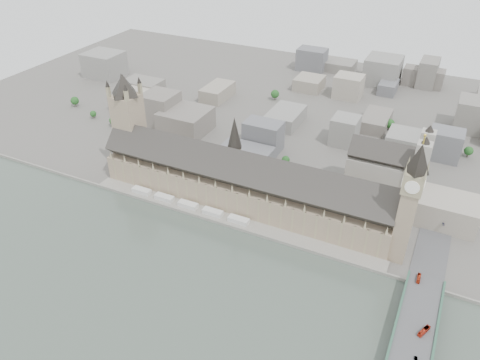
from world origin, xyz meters
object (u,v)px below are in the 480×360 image
at_px(elizabeth_tower, 410,196).
at_px(car_approach, 443,224).
at_px(westminster_abbey, 388,169).
at_px(red_bus_south, 424,331).
at_px(palace_of_westminster, 242,183).
at_px(red_bus_north, 419,278).
at_px(car_silver, 416,359).
at_px(victoria_tower, 129,120).

height_order(elizabeth_tower, car_approach, elizabeth_tower).
distance_m(elizabeth_tower, westminster_abbey, 96.91).
relative_size(elizabeth_tower, westminster_abbey, 1.58).
bearing_deg(red_bus_south, palace_of_westminster, 176.53).
distance_m(palace_of_westminster, red_bus_south, 187.73).
bearing_deg(red_bus_north, palace_of_westminster, 164.15).
height_order(red_bus_south, car_approach, red_bus_south).
xyz_separation_m(red_bus_north, car_silver, (8.55, -68.54, -0.61)).
distance_m(victoria_tower, red_bus_north, 286.07).
relative_size(victoria_tower, red_bus_south, 9.13).
xyz_separation_m(elizabeth_tower, car_approach, (27.72, 45.81, -47.18)).
relative_size(red_bus_south, car_silver, 2.50).
relative_size(palace_of_westminster, car_approach, 58.49).
bearing_deg(elizabeth_tower, red_bus_south, -68.68).
height_order(victoria_tower, car_silver, victoria_tower).
distance_m(palace_of_westminster, car_approach, 169.60).
height_order(palace_of_westminster, car_approach, palace_of_westminster).
xyz_separation_m(westminster_abbey, car_silver, (54.61, -183.36, -14.11)).
bearing_deg(palace_of_westminster, red_bus_north, -14.13).
relative_size(victoria_tower, westminster_abbey, 1.47).
bearing_deg(car_silver, elizabeth_tower, 92.07).
bearing_deg(palace_of_westminster, victoria_tower, 177.04).
height_order(car_silver, car_approach, car_silver).
bearing_deg(car_approach, palace_of_westminster, -178.99).
distance_m(red_bus_north, car_approach, 74.15).
xyz_separation_m(elizabeth_tower, victoria_tower, (-260.00, 18.00, -2.88)).
xyz_separation_m(red_bus_south, car_silver, (-1.25, -22.60, -0.80)).
distance_m(elizabeth_tower, red_bus_south, 91.73).
distance_m(westminster_abbey, car_silver, 191.84).
height_order(palace_of_westminster, car_silver, palace_of_westminster).
bearing_deg(car_approach, westminster_abbey, 132.45).
height_order(palace_of_westminster, westminster_abbey, westminster_abbey).
height_order(red_bus_south, car_silver, red_bus_south).
distance_m(red_bus_north, car_silver, 69.07).
distance_m(palace_of_westminster, red_bus_north, 162.27).
bearing_deg(palace_of_westminster, red_bus_south, -27.13).
bearing_deg(palace_of_westminster, car_silver, -33.14).
bearing_deg(red_bus_north, westminster_abbey, 110.14).
xyz_separation_m(elizabeth_tower, westminster_abbey, (-27.08, 87.00, -33.01)).
relative_size(westminster_abbey, car_silver, 15.50).
relative_size(westminster_abbey, red_bus_south, 6.21).
height_order(elizabeth_tower, victoria_tower, elizabeth_tower).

